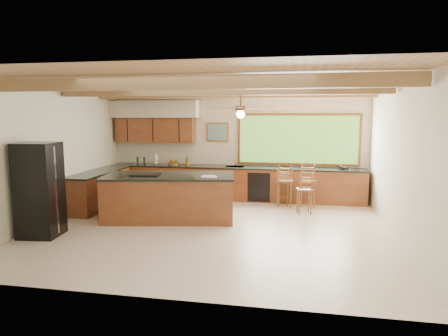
# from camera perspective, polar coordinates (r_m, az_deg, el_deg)

# --- Properties ---
(ground) EXTENTS (7.20, 7.20, 0.00)m
(ground) POSITION_cam_1_polar(r_m,az_deg,el_deg) (8.41, -1.61, -8.60)
(ground) COLOR beige
(ground) RESTS_ON ground
(room_shell) EXTENTS (7.27, 6.54, 3.02)m
(room_shell) POSITION_cam_1_polar(r_m,az_deg,el_deg) (8.74, -1.85, 6.75)
(room_shell) COLOR beige
(room_shell) RESTS_ON ground
(counter_run) EXTENTS (7.12, 3.10, 1.22)m
(counter_run) POSITION_cam_1_polar(r_m,az_deg,el_deg) (10.88, -3.04, -2.33)
(counter_run) COLOR brown
(counter_run) RESTS_ON ground
(island) EXTENTS (3.08, 1.84, 1.03)m
(island) POSITION_cam_1_polar(r_m,az_deg,el_deg) (9.14, -7.75, -4.08)
(island) COLOR brown
(island) RESTS_ON ground
(refrigerator) EXTENTS (0.78, 0.76, 1.83)m
(refrigerator) POSITION_cam_1_polar(r_m,az_deg,el_deg) (8.48, -24.86, -2.85)
(refrigerator) COLOR black
(refrigerator) RESTS_ON ground
(bar_stool_a) EXTENTS (0.40, 0.40, 0.97)m
(bar_stool_a) POSITION_cam_1_polar(r_m,az_deg,el_deg) (10.44, 8.52, -2.21)
(bar_stool_a) COLOR brown
(bar_stool_a) RESTS_ON ground
(bar_stool_b) EXTENTS (0.40, 0.40, 1.09)m
(bar_stool_b) POSITION_cam_1_polar(r_m,az_deg,el_deg) (10.30, 8.71, -1.94)
(bar_stool_b) COLOR brown
(bar_stool_b) RESTS_ON ground
(bar_stool_c) EXTENTS (0.43, 0.43, 1.11)m
(bar_stool_c) POSITION_cam_1_polar(r_m,az_deg,el_deg) (10.42, 11.95, -1.85)
(bar_stool_c) COLOR brown
(bar_stool_c) RESTS_ON ground
(bar_stool_d) EXTENTS (0.40, 0.40, 0.97)m
(bar_stool_d) POSITION_cam_1_polar(r_m,az_deg,el_deg) (9.60, 11.41, -3.14)
(bar_stool_d) COLOR brown
(bar_stool_d) RESTS_ON ground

